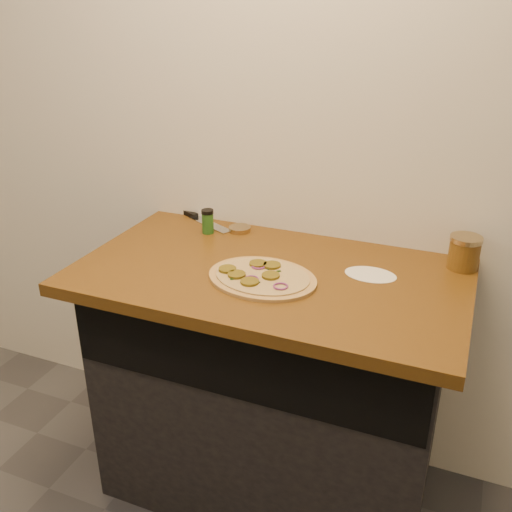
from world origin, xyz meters
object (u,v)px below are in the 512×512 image
at_px(spice_shaker, 208,221).
at_px(salsa_jar, 464,252).
at_px(chefs_knife, 197,218).
at_px(pizza, 261,277).

bearing_deg(spice_shaker, salsa_jar, 2.60).
relative_size(chefs_knife, salsa_jar, 2.79).
bearing_deg(chefs_knife, salsa_jar, -4.00).
bearing_deg(salsa_jar, pizza, -150.56).
bearing_deg(chefs_knife, spice_shaker, -47.19).
height_order(pizza, spice_shaker, spice_shaker).
distance_m(pizza, chefs_knife, 0.56).
distance_m(chefs_knife, salsa_jar, 0.97).
bearing_deg(chefs_knife, pizza, -42.46).
xyz_separation_m(pizza, chefs_knife, (-0.41, 0.38, -0.00)).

